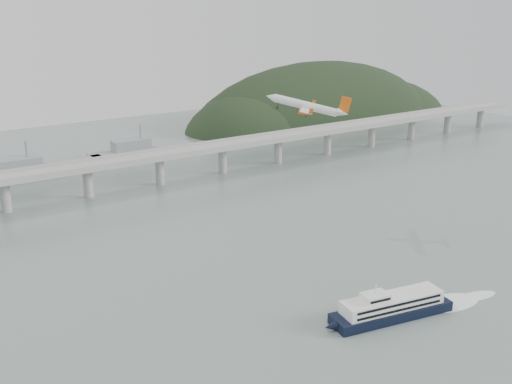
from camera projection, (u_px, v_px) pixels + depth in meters
ground at (333, 311)px, 241.24m from camera, size 900.00×900.00×0.00m
bridge at (130, 164)px, 392.51m from camera, size 800.00×22.00×23.90m
headland at (327, 133)px, 661.57m from camera, size 365.00×155.00×156.00m
ferry at (392, 307)px, 235.50m from camera, size 83.33×26.14×15.82m
airliner at (308, 106)px, 285.88m from camera, size 33.85×32.31×12.01m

